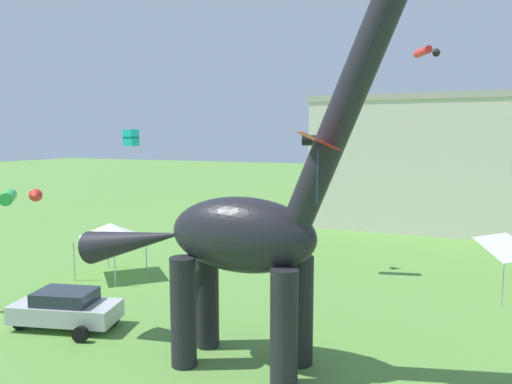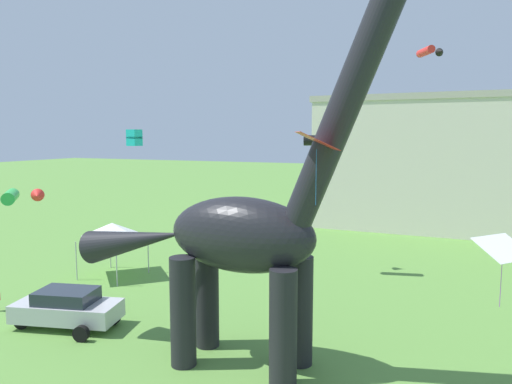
# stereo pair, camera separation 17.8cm
# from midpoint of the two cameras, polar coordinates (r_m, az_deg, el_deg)

# --- Properties ---
(dinosaur_sculpture) EXTENTS (11.89, 2.52, 12.42)m
(dinosaur_sculpture) POSITION_cam_midpoint_polar(r_m,az_deg,el_deg) (15.97, -2.20, -5.05)
(dinosaur_sculpture) COLOR black
(dinosaur_sculpture) RESTS_ON ground_plane
(parked_sedan_left) EXTENTS (4.51, 2.75, 1.55)m
(parked_sedan_left) POSITION_cam_midpoint_polar(r_m,az_deg,el_deg) (21.45, -21.82, -12.66)
(parked_sedan_left) COLOR #B7B7BC
(parked_sedan_left) RESTS_ON ground_plane
(festival_canopy_tent) EXTENTS (3.15, 3.15, 3.00)m
(festival_canopy_tent) POSITION_cam_midpoint_polar(r_m,az_deg,el_deg) (27.54, -17.06, -4.48)
(festival_canopy_tent) COLOR #B2B2B7
(festival_canopy_tent) RESTS_ON ground_plane
(kite_mid_center) EXTENTS (2.05, 2.04, 0.58)m
(kite_mid_center) POSITION_cam_midpoint_polar(r_m,az_deg,el_deg) (23.83, -26.92, -0.50)
(kite_mid_center) COLOR green
(kite_near_low) EXTENTS (1.80, 1.78, 0.51)m
(kite_near_low) POSITION_cam_midpoint_polar(r_m,az_deg,el_deg) (32.74, 19.33, 15.40)
(kite_near_low) COLOR red
(kite_near_high) EXTENTS (1.06, 1.06, 1.38)m
(kite_near_high) POSITION_cam_midpoint_polar(r_m,az_deg,el_deg) (42.31, -14.69, 6.24)
(kite_near_high) COLOR #19B2B7
(kite_mid_left) EXTENTS (2.11, 1.95, 0.60)m
(kite_mid_left) POSITION_cam_midpoint_polar(r_m,az_deg,el_deg) (26.60, 7.51, 6.08)
(kite_mid_left) COLOR black
(kite_trailing) EXTENTS (1.66, 1.91, 2.10)m
(kite_trailing) POSITION_cam_midpoint_polar(r_m,az_deg,el_deg) (13.76, 6.96, 6.00)
(kite_trailing) COLOR red
(kite_far_left) EXTENTS (1.30, 1.35, 1.49)m
(kite_far_left) POSITION_cam_midpoint_polar(r_m,az_deg,el_deg) (11.49, 27.02, -5.91)
(kite_far_left) COLOR white
(background_building_block) EXTENTS (20.35, 8.55, 10.97)m
(background_building_block) POSITION_cam_midpoint_polar(r_m,az_deg,el_deg) (42.92, 20.63, 3.27)
(background_building_block) COLOR beige
(background_building_block) RESTS_ON ground_plane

